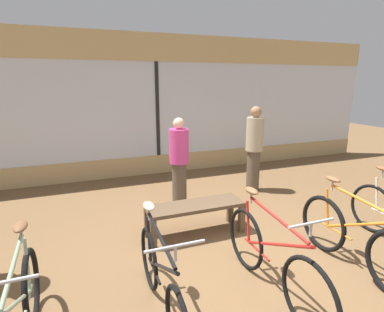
{
  "coord_description": "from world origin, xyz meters",
  "views": [
    {
      "loc": [
        -1.72,
        -2.67,
        2.16
      ],
      "look_at": [
        0.0,
        1.87,
        0.95
      ],
      "focal_mm": 28.0,
      "sensor_mm": 36.0,
      "label": 1
    }
  ],
  "objects_px": {
    "bicycle_left": "(161,282)",
    "customer_by_window": "(179,160)",
    "bicycle_right": "(355,239)",
    "bicycle_center": "(271,259)",
    "display_bench": "(195,210)",
    "customer_near_rack": "(254,147)"
  },
  "relations": [
    {
      "from": "customer_by_window",
      "to": "bicycle_right",
      "type": "bearing_deg",
      "value": -64.19
    },
    {
      "from": "bicycle_right",
      "to": "display_bench",
      "type": "relative_size",
      "value": 1.24
    },
    {
      "from": "bicycle_center",
      "to": "display_bench",
      "type": "height_order",
      "value": "bicycle_center"
    },
    {
      "from": "bicycle_center",
      "to": "customer_near_rack",
      "type": "distance_m",
      "value": 3.15
    },
    {
      "from": "bicycle_left",
      "to": "bicycle_right",
      "type": "xyz_separation_m",
      "value": [
        2.28,
        -0.08,
        0.02
      ]
    },
    {
      "from": "display_bench",
      "to": "customer_by_window",
      "type": "bearing_deg",
      "value": 82.67
    },
    {
      "from": "bicycle_center",
      "to": "customer_near_rack",
      "type": "relative_size",
      "value": 1.04
    },
    {
      "from": "bicycle_left",
      "to": "customer_near_rack",
      "type": "height_order",
      "value": "customer_near_rack"
    },
    {
      "from": "bicycle_right",
      "to": "customer_by_window",
      "type": "xyz_separation_m",
      "value": [
        -1.26,
        2.61,
        0.42
      ]
    },
    {
      "from": "bicycle_right",
      "to": "customer_near_rack",
      "type": "relative_size",
      "value": 1.02
    },
    {
      "from": "bicycle_left",
      "to": "bicycle_right",
      "type": "bearing_deg",
      "value": -2.01
    },
    {
      "from": "bicycle_right",
      "to": "bicycle_left",
      "type": "bearing_deg",
      "value": 177.99
    },
    {
      "from": "customer_near_rack",
      "to": "customer_by_window",
      "type": "bearing_deg",
      "value": -175.81
    },
    {
      "from": "display_bench",
      "to": "customer_by_window",
      "type": "height_order",
      "value": "customer_by_window"
    },
    {
      "from": "display_bench",
      "to": "customer_by_window",
      "type": "xyz_separation_m",
      "value": [
        0.15,
        1.17,
        0.43
      ]
    },
    {
      "from": "bicycle_left",
      "to": "bicycle_right",
      "type": "relative_size",
      "value": 0.96
    },
    {
      "from": "customer_by_window",
      "to": "bicycle_left",
      "type": "bearing_deg",
      "value": -111.93
    },
    {
      "from": "bicycle_center",
      "to": "display_bench",
      "type": "xyz_separation_m",
      "value": [
        -0.27,
        1.44,
        -0.02
      ]
    },
    {
      "from": "bicycle_left",
      "to": "customer_by_window",
      "type": "xyz_separation_m",
      "value": [
        1.02,
        2.53,
        0.44
      ]
    },
    {
      "from": "bicycle_center",
      "to": "bicycle_right",
      "type": "distance_m",
      "value": 1.14
    },
    {
      "from": "bicycle_center",
      "to": "bicycle_left",
      "type": "bearing_deg",
      "value": 175.94
    },
    {
      "from": "display_bench",
      "to": "customer_by_window",
      "type": "distance_m",
      "value": 1.26
    }
  ]
}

